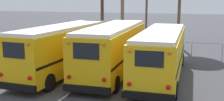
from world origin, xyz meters
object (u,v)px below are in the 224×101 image
object	(u,v)px
school_bus_0	(64,48)
school_bus_1	(113,48)
school_bus_2	(161,52)
utility_pole	(122,7)

from	to	relation	value
school_bus_0	school_bus_1	size ratio (longest dim) A/B	1.00
school_bus_2	utility_pole	world-z (taller)	utility_pole
school_bus_0	school_bus_1	bearing A→B (deg)	14.67
school_bus_2	utility_pole	size ratio (longest dim) A/B	1.28
utility_pole	school_bus_1	bearing A→B (deg)	-77.30
school_bus_0	school_bus_1	xyz separation A→B (m)	(3.19, 0.84, 0.00)
school_bus_0	school_bus_1	distance (m)	3.30
school_bus_1	utility_pole	xyz separation A→B (m)	(-2.23, 9.89, 2.42)
school_bus_2	school_bus_0	bearing A→B (deg)	-172.01
school_bus_2	school_bus_1	bearing A→B (deg)	-178.93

